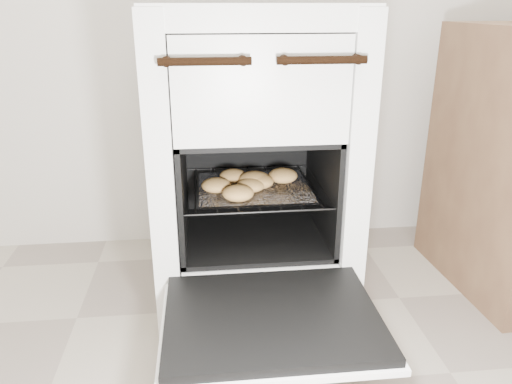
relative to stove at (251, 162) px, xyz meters
The scene contains 5 objects.
stove is the anchor object (origin of this frame).
oven_door 0.54m from the stove, 90.00° to the right, with size 0.51×0.40×0.04m.
oven_rack 0.09m from the stove, 90.00° to the right, with size 0.42×0.40×0.01m.
foil_sheet 0.10m from the stove, 90.00° to the right, with size 0.32×0.29×0.01m, color white.
baked_rolls 0.10m from the stove, 99.31° to the right, with size 0.31×0.25×0.04m.
Camera 1 is at (-0.27, -0.27, 0.88)m, focal length 35.00 mm.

